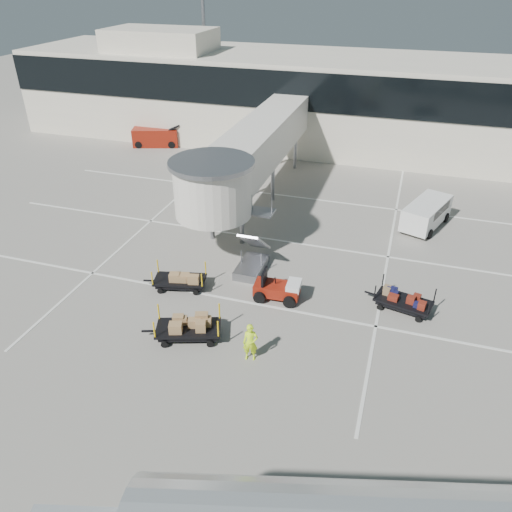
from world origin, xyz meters
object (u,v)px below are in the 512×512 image
object	(u,v)px
box_cart_near	(191,328)
belt_loader	(156,137)
suitcase_cart	(402,301)
ground_worker	(250,342)
baggage_tug	(278,289)
box_cart_far	(179,280)
minivan	(427,211)

from	to	relation	value
box_cart_near	belt_loader	distance (m)	29.48
suitcase_cart	box_cart_near	size ratio (longest dim) A/B	0.94
suitcase_cart	ground_worker	xyz separation A→B (m)	(-6.22, -5.87, 0.44)
box_cart_near	baggage_tug	bearing A→B (deg)	36.37
box_cart_far	ground_worker	world-z (taller)	ground_worker
baggage_tug	box_cart_near	distance (m)	5.35
suitcase_cart	ground_worker	world-z (taller)	ground_worker
box_cart_near	minivan	bearing A→B (deg)	37.83
baggage_tug	suitcase_cart	world-z (taller)	baggage_tug
baggage_tug	belt_loader	world-z (taller)	belt_loader
baggage_tug	belt_loader	xyz separation A→B (m)	(-17.99, 21.03, 0.27)
baggage_tug	minivan	bearing A→B (deg)	53.94
suitcase_cart	minivan	xyz separation A→B (m)	(0.94, 10.21, 0.55)
suitcase_cart	belt_loader	size ratio (longest dim) A/B	0.72
baggage_tug	minivan	world-z (taller)	minivan
box_cart_near	belt_loader	bearing A→B (deg)	101.70
ground_worker	minivan	world-z (taller)	ground_worker
suitcase_cart	minivan	size ratio (longest dim) A/B	0.72
box_cart_near	ground_worker	bearing A→B (deg)	-28.09
baggage_tug	ground_worker	world-z (taller)	ground_worker
baggage_tug	belt_loader	distance (m)	27.68
belt_loader	box_cart_near	bearing A→B (deg)	-77.41
suitcase_cart	box_cart_far	bearing A→B (deg)	-158.92
suitcase_cart	belt_loader	distance (m)	31.49
baggage_tug	suitcase_cart	bearing A→B (deg)	5.60
ground_worker	belt_loader	xyz separation A→B (m)	(-18.06, 25.93, -0.08)
box_cart_near	minivan	size ratio (longest dim) A/B	0.77
belt_loader	box_cart_far	bearing A→B (deg)	-77.77
box_cart_far	ground_worker	bearing A→B (deg)	-51.06
suitcase_cart	minivan	bearing A→B (deg)	97.76
box_cart_near	belt_loader	xyz separation A→B (m)	(-14.93, 25.42, 0.26)
suitcase_cart	box_cart_near	distance (m)	10.77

